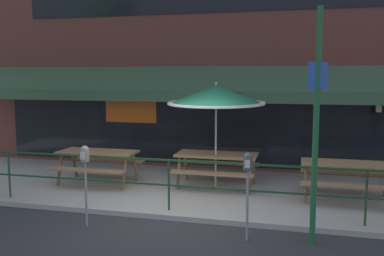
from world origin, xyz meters
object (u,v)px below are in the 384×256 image
object	(u,v)px
parking_meter_far	(248,170)
picnic_table_left	(98,158)
picnic_table_right	(347,171)
parking_meter_near	(85,161)
patio_umbrella_centre	(216,95)
picnic_table_centre	(217,161)
street_sign_pole	(316,125)

from	to	relation	value
parking_meter_far	picnic_table_left	bearing A→B (deg)	147.83
picnic_table_right	parking_meter_near	bearing A→B (deg)	-151.90
picnic_table_left	parking_meter_far	distance (m)	4.48
parking_meter_near	parking_meter_far	size ratio (longest dim) A/B	1.00
patio_umbrella_centre	parking_meter_far	bearing A→B (deg)	-68.72
picnic_table_centre	patio_umbrella_centre	world-z (taller)	patio_umbrella_centre
picnic_table_right	street_sign_pole	distance (m)	2.63
parking_meter_near	street_sign_pole	distance (m)	3.87
parking_meter_near	street_sign_pole	xyz separation A→B (m)	(3.80, 0.16, 0.72)
picnic_table_centre	parking_meter_far	distance (m)	2.97
street_sign_pole	picnic_table_centre	bearing A→B (deg)	127.88
picnic_table_centre	street_sign_pole	distance (m)	3.51
picnic_table_left	patio_umbrella_centre	size ratio (longest dim) A/B	0.76
picnic_table_right	patio_umbrella_centre	distance (m)	3.12
picnic_table_left	parking_meter_far	world-z (taller)	parking_meter_far
picnic_table_right	street_sign_pole	size ratio (longest dim) A/B	0.50
picnic_table_right	parking_meter_near	world-z (taller)	parking_meter_near
picnic_table_left	street_sign_pole	distance (m)	5.40
patio_umbrella_centre	parking_meter_near	bearing A→B (deg)	-123.49
picnic_table_centre	parking_meter_far	size ratio (longest dim) A/B	1.27
picnic_table_left	picnic_table_right	world-z (taller)	same
picnic_table_right	patio_umbrella_centre	xyz separation A→B (m)	(-2.74, 0.26, 1.47)
picnic_table_centre	picnic_table_right	bearing A→B (deg)	-7.52
patio_umbrella_centre	parking_meter_near	size ratio (longest dim) A/B	1.67
patio_umbrella_centre	picnic_table_left	bearing A→B (deg)	-174.36
patio_umbrella_centre	parking_meter_near	world-z (taller)	patio_umbrella_centre
picnic_table_right	picnic_table_centre	bearing A→B (deg)	172.48
picnic_table_right	street_sign_pole	xyz separation A→B (m)	(-0.71, -2.25, 1.17)
picnic_table_centre	picnic_table_right	distance (m)	2.77
picnic_table_right	picnic_table_left	bearing A→B (deg)	-179.88
picnic_table_right	parking_meter_near	distance (m)	5.13
picnic_table_right	patio_umbrella_centre	bearing A→B (deg)	174.60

